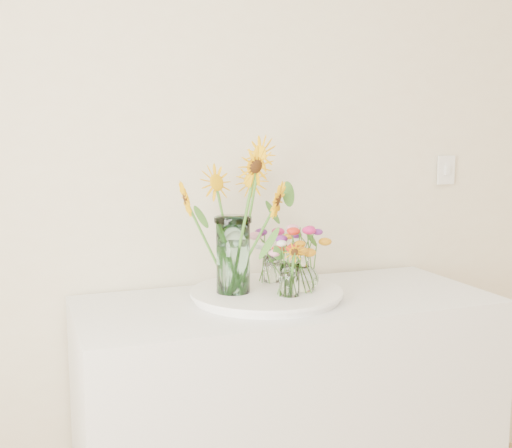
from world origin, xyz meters
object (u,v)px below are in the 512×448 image
at_px(counter, 287,425).
at_px(tray, 266,295).
at_px(mason_jar, 233,255).
at_px(small_vase_b, 304,270).
at_px(small_vase_c, 272,269).
at_px(small_vase_a, 289,280).

xyz_separation_m(counter, tray, (-0.07, 0.02, 0.46)).
bearing_deg(mason_jar, small_vase_b, -14.72).
xyz_separation_m(counter, small_vase_c, (-0.01, 0.13, 0.53)).
bearing_deg(small_vase_a, small_vase_b, 33.43).
bearing_deg(tray, small_vase_a, -65.97).
bearing_deg(mason_jar, small_vase_a, -34.66).
distance_m(counter, small_vase_b, 0.55).
bearing_deg(small_vase_a, tray, 114.03).
xyz_separation_m(counter, small_vase_b, (0.05, -0.02, 0.55)).
relative_size(mason_jar, small_vase_a, 2.28).
relative_size(counter, small_vase_a, 12.28).
bearing_deg(counter, tray, 160.38).
distance_m(counter, tray, 0.47).
relative_size(counter, mason_jar, 5.38).
xyz_separation_m(tray, small_vase_c, (0.06, 0.11, 0.06)).
relative_size(tray, small_vase_c, 4.84).
bearing_deg(tray, small_vase_c, 60.22).
xyz_separation_m(small_vase_b, small_vase_c, (-0.05, 0.16, -0.02)).
bearing_deg(small_vase_b, mason_jar, 165.28).
distance_m(tray, small_vase_c, 0.14).
relative_size(counter, small_vase_b, 9.46).
bearing_deg(tray, mason_jar, 173.72).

